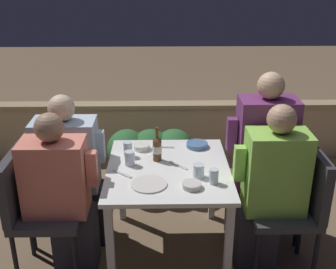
# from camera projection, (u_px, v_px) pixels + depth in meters

# --- Properties ---
(ground_plane) EXTENTS (16.00, 16.00, 0.00)m
(ground_plane) POSITION_uv_depth(u_px,v_px,m) (168.00, 249.00, 3.24)
(ground_plane) COLOR #7A6047
(parapet_wall) EXTENTS (9.00, 0.18, 0.62)m
(parapet_wall) POSITION_uv_depth(u_px,v_px,m) (165.00, 129.00, 4.67)
(parapet_wall) COLOR tan
(parapet_wall) RESTS_ON ground_plane
(dining_table) EXTENTS (0.86, 0.96, 0.71)m
(dining_table) POSITION_uv_depth(u_px,v_px,m) (168.00, 179.00, 3.00)
(dining_table) COLOR white
(dining_table) RESTS_ON ground_plane
(planter_hedge) EXTENTS (0.81, 0.47, 0.61)m
(planter_hedge) POSITION_uv_depth(u_px,v_px,m) (151.00, 157.00, 3.95)
(planter_hedge) COLOR brown
(planter_hedge) RESTS_ON ground_plane
(chair_left_near) EXTENTS (0.47, 0.46, 0.89)m
(chair_left_near) POSITION_uv_depth(u_px,v_px,m) (33.00, 202.00, 2.86)
(chair_left_near) COLOR #333338
(chair_left_near) RESTS_ON ground_plane
(person_coral_top) EXTENTS (0.49, 0.26, 1.18)m
(person_coral_top) POSITION_uv_depth(u_px,v_px,m) (62.00, 195.00, 2.84)
(person_coral_top) COLOR #282833
(person_coral_top) RESTS_ON ground_plane
(chair_left_far) EXTENTS (0.47, 0.46, 0.89)m
(chair_left_far) POSITION_uv_depth(u_px,v_px,m) (46.00, 178.00, 3.16)
(chair_left_far) COLOR #333338
(chair_left_far) RESTS_ON ground_plane
(person_blue_shirt) EXTENTS (0.51, 0.26, 1.20)m
(person_blue_shirt) POSITION_uv_depth(u_px,v_px,m) (73.00, 172.00, 3.14)
(person_blue_shirt) COLOR #282833
(person_blue_shirt) RESTS_ON ground_plane
(chair_right_near) EXTENTS (0.47, 0.46, 0.89)m
(chair_right_near) POSITION_uv_depth(u_px,v_px,m) (297.00, 199.00, 2.89)
(chair_right_near) COLOR #333338
(chair_right_near) RESTS_ON ground_plane
(person_green_blouse) EXTENTS (0.49, 0.26, 1.23)m
(person_green_blouse) POSITION_uv_depth(u_px,v_px,m) (269.00, 190.00, 2.86)
(person_green_blouse) COLOR #282833
(person_green_blouse) RESTS_ON ground_plane
(chair_right_far) EXTENTS (0.47, 0.46, 0.89)m
(chair_right_far) POSITION_uv_depth(u_px,v_px,m) (284.00, 178.00, 3.17)
(chair_right_far) COLOR #333338
(chair_right_far) RESTS_ON ground_plane
(person_purple_stripe) EXTENTS (0.49, 0.26, 1.36)m
(person_purple_stripe) POSITION_uv_depth(u_px,v_px,m) (259.00, 161.00, 3.11)
(person_purple_stripe) COLOR #282833
(person_purple_stripe) RESTS_ON ground_plane
(beer_bottle) EXTENTS (0.06, 0.06, 0.26)m
(beer_bottle) POSITION_uv_depth(u_px,v_px,m) (157.00, 148.00, 3.03)
(beer_bottle) COLOR brown
(beer_bottle) RESTS_ON dining_table
(plate_0) EXTENTS (0.24, 0.24, 0.01)m
(plate_0) POSITION_uv_depth(u_px,v_px,m) (149.00, 184.00, 2.73)
(plate_0) COLOR silver
(plate_0) RESTS_ON dining_table
(bowl_0) EXTENTS (0.12, 0.12, 0.04)m
(bowl_0) POSITION_uv_depth(u_px,v_px,m) (142.00, 146.00, 3.23)
(bowl_0) COLOR silver
(bowl_0) RESTS_ON dining_table
(bowl_1) EXTENTS (0.13, 0.13, 0.04)m
(bowl_1) POSITION_uv_depth(u_px,v_px,m) (192.00, 185.00, 2.69)
(bowl_1) COLOR beige
(bowl_1) RESTS_ON dining_table
(bowl_2) EXTENTS (0.17, 0.17, 0.04)m
(bowl_2) POSITION_uv_depth(u_px,v_px,m) (197.00, 144.00, 3.27)
(bowl_2) COLOR #4C709E
(bowl_2) RESTS_ON dining_table
(glass_cup_0) EXTENTS (0.08, 0.08, 0.09)m
(glass_cup_0) POSITION_uv_depth(u_px,v_px,m) (198.00, 171.00, 2.82)
(glass_cup_0) COLOR silver
(glass_cup_0) RESTS_ON dining_table
(glass_cup_1) EXTENTS (0.07, 0.07, 0.10)m
(glass_cup_1) POSITION_uv_depth(u_px,v_px,m) (130.00, 158.00, 2.98)
(glass_cup_1) COLOR silver
(glass_cup_1) RESTS_ON dining_table
(glass_cup_2) EXTENTS (0.06, 0.06, 0.10)m
(glass_cup_2) POSITION_uv_depth(u_px,v_px,m) (214.00, 176.00, 2.73)
(glass_cup_2) COLOR silver
(glass_cup_2) RESTS_ON dining_table
(glass_cup_3) EXTENTS (0.07, 0.07, 0.11)m
(glass_cup_3) POSITION_uv_depth(u_px,v_px,m) (128.00, 149.00, 3.11)
(glass_cup_3) COLOR silver
(glass_cup_3) RESTS_ON dining_table
(fork_0) EXTENTS (0.13, 0.14, 0.01)m
(fork_0) POSITION_uv_depth(u_px,v_px,m) (178.00, 165.00, 2.98)
(fork_0) COLOR silver
(fork_0) RESTS_ON dining_table
(fork_1) EXTENTS (0.14, 0.12, 0.01)m
(fork_1) POSITION_uv_depth(u_px,v_px,m) (122.00, 174.00, 2.86)
(fork_1) COLOR silver
(fork_1) RESTS_ON dining_table
(fork_2) EXTENTS (0.17, 0.03, 0.01)m
(fork_2) POSITION_uv_depth(u_px,v_px,m) (163.00, 147.00, 3.27)
(fork_2) COLOR silver
(fork_2) RESTS_ON dining_table
(potted_plant) EXTENTS (0.29, 0.29, 0.74)m
(potted_plant) POSITION_uv_depth(u_px,v_px,m) (57.00, 152.00, 3.81)
(potted_plant) COLOR #B2A899
(potted_plant) RESTS_ON ground_plane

